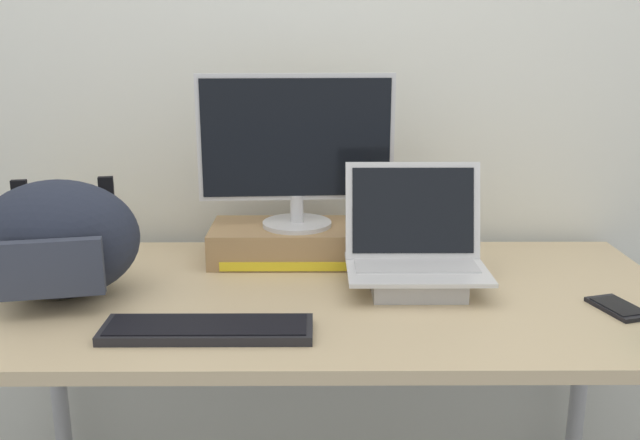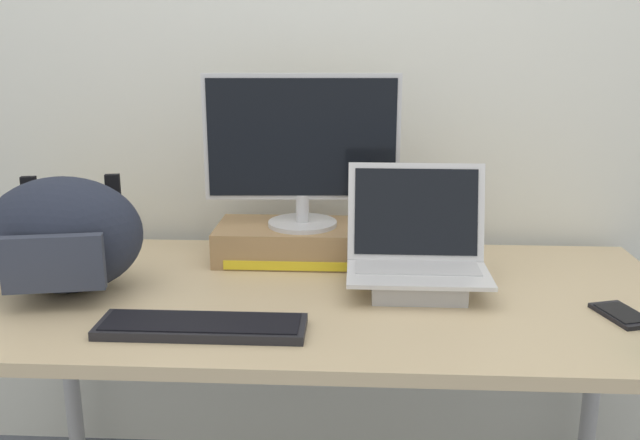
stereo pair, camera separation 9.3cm
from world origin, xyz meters
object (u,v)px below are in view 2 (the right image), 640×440
object	(u,v)px
toner_box_yellow	(303,242)
cell_phone	(622,315)
plush_toy	(56,233)
desktop_monitor	(302,148)
open_laptop	(417,266)
messenger_backpack	(64,236)
external_keyboard	(202,326)

from	to	relation	value
toner_box_yellow	cell_phone	distance (m)	0.83
cell_phone	plush_toy	size ratio (longest dim) A/B	1.34
desktop_monitor	open_laptop	size ratio (longest dim) A/B	1.55
messenger_backpack	open_laptop	bearing A→B (deg)	-6.82
toner_box_yellow	messenger_backpack	distance (m)	0.63
messenger_backpack	plush_toy	bearing A→B (deg)	106.61
toner_box_yellow	external_keyboard	world-z (taller)	toner_box_yellow
desktop_monitor	open_laptop	distance (m)	0.45
toner_box_yellow	cell_phone	world-z (taller)	toner_box_yellow
desktop_monitor	cell_phone	world-z (taller)	desktop_monitor
external_keyboard	messenger_backpack	xyz separation A→B (m)	(-0.37, 0.21, 0.13)
desktop_monitor	cell_phone	size ratio (longest dim) A/B	3.35
open_laptop	external_keyboard	xyz separation A→B (m)	(-0.47, -0.27, -0.05)
external_keyboard	cell_phone	world-z (taller)	external_keyboard
plush_toy	external_keyboard	bearing A→B (deg)	-43.95
toner_box_yellow	messenger_backpack	bearing A→B (deg)	-152.28
external_keyboard	plush_toy	distance (m)	0.74
desktop_monitor	external_keyboard	bearing A→B (deg)	-112.27
toner_box_yellow	messenger_backpack	xyz separation A→B (m)	(-0.55, -0.29, 0.09)
desktop_monitor	external_keyboard	size ratio (longest dim) A/B	1.20
cell_phone	open_laptop	bearing A→B (deg)	144.73
toner_box_yellow	plush_toy	world-z (taller)	plush_toy
desktop_monitor	messenger_backpack	size ratio (longest dim) A/B	1.30
open_laptop	cell_phone	world-z (taller)	open_laptop
open_laptop	cell_phone	size ratio (longest dim) A/B	2.16
external_keyboard	plush_toy	size ratio (longest dim) A/B	3.75
external_keyboard	messenger_backpack	world-z (taller)	messenger_backpack
desktop_monitor	external_keyboard	xyz separation A→B (m)	(-0.17, -0.50, -0.30)
desktop_monitor	plush_toy	world-z (taller)	desktop_monitor
cell_phone	external_keyboard	bearing A→B (deg)	171.29
plush_toy	toner_box_yellow	bearing A→B (deg)	-0.98
toner_box_yellow	desktop_monitor	xyz separation A→B (m)	(0.00, -0.00, 0.26)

